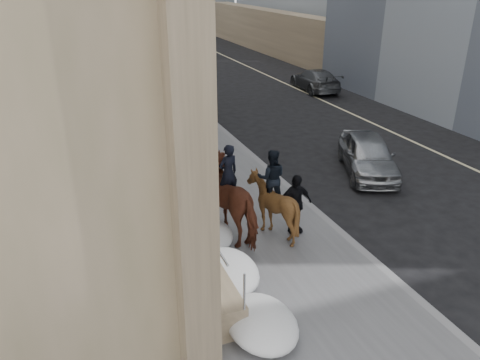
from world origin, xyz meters
name	(u,v)px	position (x,y,z in m)	size (l,w,h in m)	color
ground	(279,274)	(0.00, 0.00, 0.00)	(140.00, 140.00, 0.00)	black
sidewalk	(183,150)	(0.00, 10.00, 0.06)	(5.00, 80.00, 0.12)	#4F4F51
curb	(237,143)	(2.62, 10.00, 0.06)	(0.24, 80.00, 0.12)	slate
lane_line	(378,126)	(10.50, 10.00, 0.01)	(0.15, 70.00, 0.01)	#BFB78C
far_podium	(460,80)	(15.50, 10.00, 2.00)	(2.00, 80.00, 4.00)	#75634B
streetlight_mid	(211,32)	(2.74, 14.00, 4.58)	(1.71, 0.24, 8.00)	#2D2D30
streetlight_far	(140,7)	(2.74, 34.00, 4.58)	(1.71, 0.24, 8.00)	#2D2D30
traffic_signal	(163,29)	(2.07, 22.00, 4.00)	(4.10, 0.22, 6.00)	#2D2D30
snow_bank	(160,160)	(-1.42, 8.11, 0.47)	(1.70, 18.10, 0.76)	silver
mounted_horse_left	(236,198)	(-0.36, 2.25, 1.29)	(1.83, 2.88, 2.78)	#522718
mounted_horse_right	(272,201)	(0.61, 1.88, 1.18)	(2.03, 2.13, 2.60)	#482D14
pedestrian	(295,204)	(1.28, 1.70, 1.05)	(1.09, 0.45, 1.86)	black
car_silver	(368,155)	(6.21, 4.99, 0.76)	(1.80, 4.48, 1.53)	gray
car_grey	(315,80)	(11.40, 18.35, 0.72)	(2.01, 4.93, 1.43)	#4E5155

